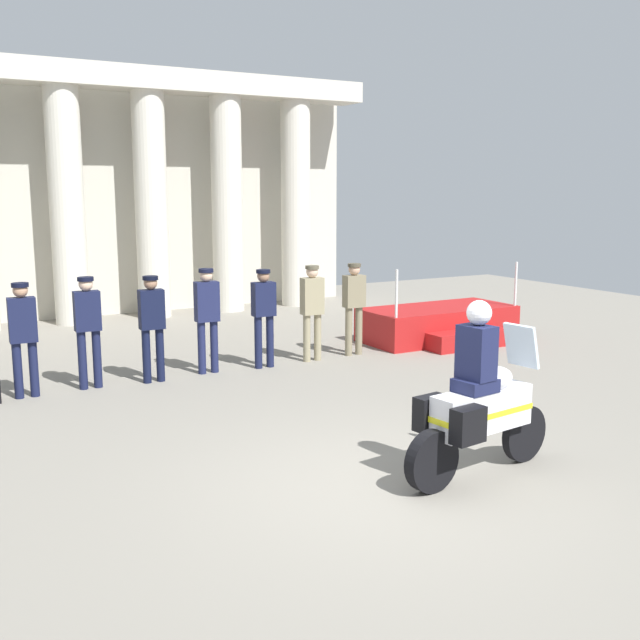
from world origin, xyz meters
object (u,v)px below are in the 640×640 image
Objects in this scene: officer_in_row_6 at (354,301)px; officer_in_row_4 at (264,310)px; motorcycle_with_rider at (478,404)px; reviewing_stand at (440,325)px; officer_in_row_3 at (207,312)px; officer_in_row_1 at (88,323)px; officer_in_row_5 at (312,305)px; officer_in_row_0 at (23,331)px; officer_in_row_2 at (152,320)px.

officer_in_row_4 is at bearing 5.21° from officer_in_row_6.
officer_in_row_4 is 0.81× the size of motorcycle_with_rider.
reviewing_stand is 5.14m from officer_in_row_3.
officer_in_row_6 is at bearing -172.39° from reviewing_stand.
motorcycle_with_rider reaches higher than officer_in_row_6.
officer_in_row_6 is at bearing -174.79° from officer_in_row_4.
officer_in_row_6 is (2.84, -0.02, -0.03)m from officer_in_row_3.
officer_in_row_1 is at bearing 0.78° from officer_in_row_4.
officer_in_row_3 reaches higher than officer_in_row_5.
officer_in_row_0 is 0.93m from officer_in_row_1.
motorcycle_with_rider is at bearing 90.73° from officer_in_row_4.
officer_in_row_1 reaches higher than officer_in_row_4.
officer_in_row_3 is 5.75m from motorcycle_with_rider.
officer_in_row_1 is 0.82× the size of motorcycle_with_rider.
officer_in_row_1 reaches higher than officer_in_row_5.
officer_in_row_0 reaches higher than officer_in_row_2.
officer_in_row_6 is at bearing 63.08° from motorcycle_with_rider.
motorcycle_with_rider is at bearing 118.20° from officer_in_row_1.
officer_in_row_2 is at bearing -179.15° from officer_in_row_0.
officer_in_row_5 is 0.82× the size of motorcycle_with_rider.
officer_in_row_4 is at bearing -176.84° from officer_in_row_2.
reviewing_stand is 1.83× the size of officer_in_row_5.
officer_in_row_2 is 2.90m from officer_in_row_5.
reviewing_stand is at bearing -174.45° from officer_in_row_3.
officer_in_row_3 is (-5.08, -0.28, 0.71)m from reviewing_stand.
officer_in_row_4 reaches higher than reviewing_stand.
motorcycle_with_rider is at bearing 125.60° from officer_in_row_0.
reviewing_stand is 1.85× the size of officer_in_row_4.
officer_in_row_0 is at bearing 0.85° from officer_in_row_2.
officer_in_row_0 is at bearing 115.92° from motorcycle_with_rider.
officer_in_row_5 is at bearing -173.68° from reviewing_stand.
officer_in_row_1 is (0.93, 0.06, 0.02)m from officer_in_row_0.
officer_in_row_3 is 2.84m from officer_in_row_6.
officer_in_row_0 is 1.00× the size of officer_in_row_4.
officer_in_row_4 is 1.86m from officer_in_row_6.
reviewing_stand is at bearing -172.18° from officer_in_row_4.
officer_in_row_5 is (3.86, -0.04, -0.01)m from officer_in_row_1.
officer_in_row_1 is (-7.01, -0.31, 0.70)m from reviewing_stand.
officer_in_row_0 is 0.81× the size of motorcycle_with_rider.
officer_in_row_5 is (0.96, 0.04, 0.00)m from officer_in_row_4.
officer_in_row_3 is at bearing -175.90° from officer_in_row_0.
officer_in_row_0 reaches higher than officer_in_row_4.
reviewing_stand is 1.84× the size of officer_in_row_2.
officer_in_row_5 is at bearing 5.43° from officer_in_row_6.
motorcycle_with_rider reaches higher than officer_in_row_4.
officer_in_row_4 is 0.99× the size of officer_in_row_5.
officer_in_row_4 is at bearing -179.22° from officer_in_row_1.
officer_in_row_6 is at bearing -174.57° from officer_in_row_5.
reviewing_stand is at bearing 47.14° from motorcycle_with_rider.
motorcycle_with_rider is (1.78, -5.55, -0.20)m from officer_in_row_2.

